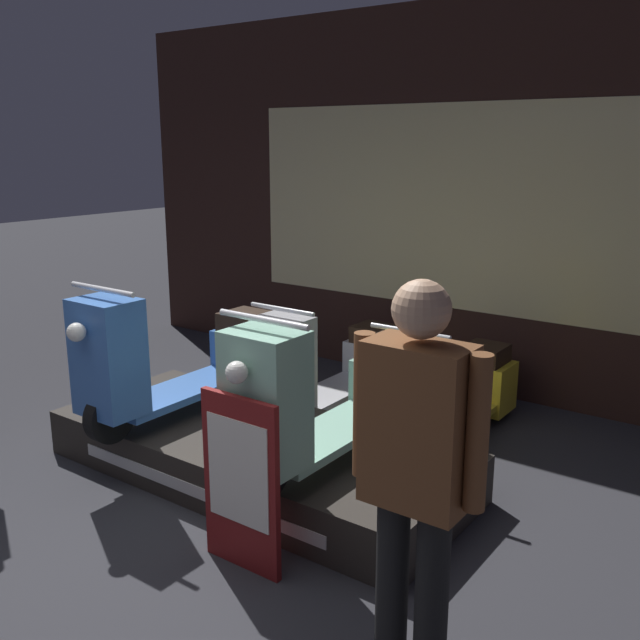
{
  "coord_description": "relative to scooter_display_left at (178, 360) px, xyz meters",
  "views": [
    {
      "loc": [
        2.7,
        -2.0,
        2.1
      ],
      "look_at": [
        -0.04,
        1.77,
        0.92
      ],
      "focal_mm": 40.0,
      "sensor_mm": 36.0,
      "label": 1
    }
  ],
  "objects": [
    {
      "name": "ground_plane",
      "position": [
        0.72,
        -1.1,
        -0.68
      ],
      "size": [
        30.0,
        30.0,
        0.0
      ],
      "primitive_type": "plane",
      "color": "#2D2D33"
    },
    {
      "name": "shop_wall_back",
      "position": [
        0.72,
        2.43,
        0.92
      ],
      "size": [
        6.91,
        0.09,
        3.2
      ],
      "color": "#331E19",
      "rests_on": "ground_plane"
    },
    {
      "name": "display_platform",
      "position": [
        0.62,
        0.06,
        -0.53
      ],
      "size": [
        2.74,
        1.13,
        0.3
      ],
      "color": "#2D2823",
      "rests_on": "ground_plane"
    },
    {
      "name": "scooter_display_left",
      "position": [
        0.0,
        0.0,
        0.0
      ],
      "size": [
        0.55,
        1.67,
        0.97
      ],
      "color": "black",
      "rests_on": "display_platform"
    },
    {
      "name": "scooter_display_right",
      "position": [
        1.23,
        0.0,
        0.0
      ],
      "size": [
        0.55,
        1.67,
        0.97
      ],
      "color": "black",
      "rests_on": "display_platform"
    },
    {
      "name": "scooter_backrow_0",
      "position": [
        0.36,
        1.22,
        -0.3
      ],
      "size": [
        0.55,
        1.67,
        0.97
      ],
      "color": "black",
      "rests_on": "ground_plane"
    },
    {
      "name": "scooter_backrow_1",
      "position": [
        1.37,
        1.22,
        -0.3
      ],
      "size": [
        0.55,
        1.67,
        0.97
      ],
      "color": "black",
      "rests_on": "ground_plane"
    },
    {
      "name": "person_right_browsing",
      "position": [
        2.29,
        -0.94,
        0.27
      ],
      "size": [
        0.54,
        0.22,
        1.63
      ],
      "color": "black",
      "rests_on": "ground_plane"
    },
    {
      "name": "price_sign_board",
      "position": [
        1.22,
        -0.74,
        -0.22
      ],
      "size": [
        0.47,
        0.04,
        0.91
      ],
      "color": "maroon",
      "rests_on": "ground_plane"
    }
  ]
}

